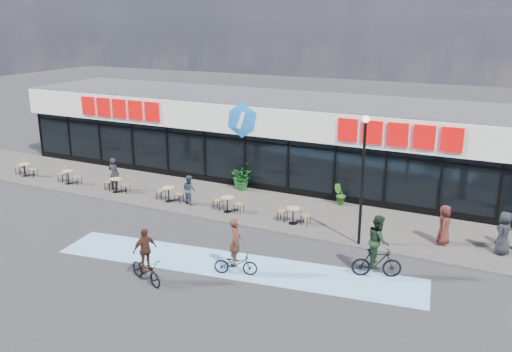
# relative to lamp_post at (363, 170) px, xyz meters

# --- Properties ---
(ground) EXTENTS (120.00, 120.00, 0.00)m
(ground) POSITION_rel_lamp_post_xyz_m (-7.65, -2.30, -3.21)
(ground) COLOR #28282B
(ground) RESTS_ON ground
(sidewalk) EXTENTS (44.00, 5.00, 0.10)m
(sidewalk) POSITION_rel_lamp_post_xyz_m (-7.65, 2.20, -3.16)
(sidewalk) COLOR #524E49
(sidewalk) RESTS_ON ground
(bike_lane) EXTENTS (14.17, 4.13, 0.01)m
(bike_lane) POSITION_rel_lamp_post_xyz_m (-3.65, -3.80, -3.20)
(bike_lane) COLOR #76B1DF
(bike_lane) RESTS_ON ground
(building) EXTENTS (30.60, 6.57, 4.75)m
(building) POSITION_rel_lamp_post_xyz_m (-7.65, 7.63, -0.87)
(building) COLOR black
(building) RESTS_ON ground
(lamp_post) EXTENTS (0.28, 0.28, 5.25)m
(lamp_post) POSITION_rel_lamp_post_xyz_m (0.00, 0.00, 0.00)
(lamp_post) COLOR black
(lamp_post) RESTS_ON sidewalk
(bistro_set_0) EXTENTS (1.54, 0.62, 0.90)m
(bistro_set_0) POSITION_rel_lamp_post_xyz_m (-19.91, 0.96, -2.65)
(bistro_set_0) COLOR tan
(bistro_set_0) RESTS_ON sidewalk
(bistro_set_1) EXTENTS (1.54, 0.62, 0.90)m
(bistro_set_1) POSITION_rel_lamp_post_xyz_m (-16.58, 0.96, -2.65)
(bistro_set_1) COLOR tan
(bistro_set_1) RESTS_ON sidewalk
(bistro_set_2) EXTENTS (1.54, 0.62, 0.90)m
(bistro_set_2) POSITION_rel_lamp_post_xyz_m (-13.24, 0.96, -2.65)
(bistro_set_2) COLOR tan
(bistro_set_2) RESTS_ON sidewalk
(bistro_set_3) EXTENTS (1.54, 0.62, 0.90)m
(bistro_set_3) POSITION_rel_lamp_post_xyz_m (-9.91, 0.96, -2.65)
(bistro_set_3) COLOR tan
(bistro_set_3) RESTS_ON sidewalk
(bistro_set_4) EXTENTS (1.54, 0.62, 0.90)m
(bistro_set_4) POSITION_rel_lamp_post_xyz_m (-6.58, 0.96, -2.65)
(bistro_set_4) COLOR tan
(bistro_set_4) RESTS_ON sidewalk
(bistro_set_5) EXTENTS (1.54, 0.62, 0.90)m
(bistro_set_5) POSITION_rel_lamp_post_xyz_m (-3.24, 0.96, -2.65)
(bistro_set_5) COLOR tan
(bistro_set_5) RESTS_ON sidewalk
(potted_plant_left) EXTENTS (1.64, 1.64, 1.38)m
(potted_plant_left) POSITION_rel_lamp_post_xyz_m (-7.81, 4.44, -2.42)
(potted_plant_left) COLOR #1A5C21
(potted_plant_left) RESTS_ON sidewalk
(potted_plant_mid) EXTENTS (1.24, 1.20, 1.05)m
(potted_plant_mid) POSITION_rel_lamp_post_xyz_m (-7.49, 4.16, -2.58)
(potted_plant_mid) COLOR #144819
(potted_plant_mid) RESTS_ON sidewalk
(potted_plant_right) EXTENTS (0.74, 0.72, 1.05)m
(potted_plant_right) POSITION_rel_lamp_post_xyz_m (-2.18, 4.19, -2.59)
(potted_plant_right) COLOR #285418
(potted_plant_right) RESTS_ON sidewalk
(patron_left) EXTENTS (0.65, 0.45, 1.73)m
(patron_left) POSITION_rel_lamp_post_xyz_m (-13.62, 1.20, -2.25)
(patron_left) COLOR black
(patron_left) RESTS_ON sidewalk
(patron_right) EXTENTS (0.86, 0.78, 1.46)m
(patron_right) POSITION_rel_lamp_post_xyz_m (-8.80, 1.04, -2.38)
(patron_right) COLOR #2B3A43
(patron_right) RESTS_ON sidewalk
(pedestrian_a) EXTENTS (0.83, 0.99, 1.72)m
(pedestrian_a) POSITION_rel_lamp_post_xyz_m (5.22, 1.54, -2.25)
(pedestrian_a) COLOR black
(pedestrian_a) RESTS_ON sidewalk
(pedestrian_b) EXTENTS (0.53, 0.81, 1.64)m
(pedestrian_b) POSITION_rel_lamp_post_xyz_m (3.04, 1.51, -2.29)
(pedestrian_b) COLOR #4B1F1A
(pedestrian_b) RESTS_ON sidewalk
(cyclist_a) EXTENTS (1.67, 1.03, 2.14)m
(cyclist_a) POSITION_rel_lamp_post_xyz_m (-3.27, -4.40, -2.47)
(cyclist_a) COLOR black
(cyclist_a) RESTS_ON ground
(cyclist_b) EXTENTS (1.84, 1.12, 2.33)m
(cyclist_b) POSITION_rel_lamp_post_xyz_m (1.31, -2.33, -2.20)
(cyclist_b) COLOR black
(cyclist_b) RESTS_ON ground
(cyclist_c) EXTENTS (1.83, 1.17, 2.02)m
(cyclist_c) POSITION_rel_lamp_post_xyz_m (-5.77, -6.33, -2.47)
(cyclist_c) COLOR black
(cyclist_c) RESTS_ON ground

